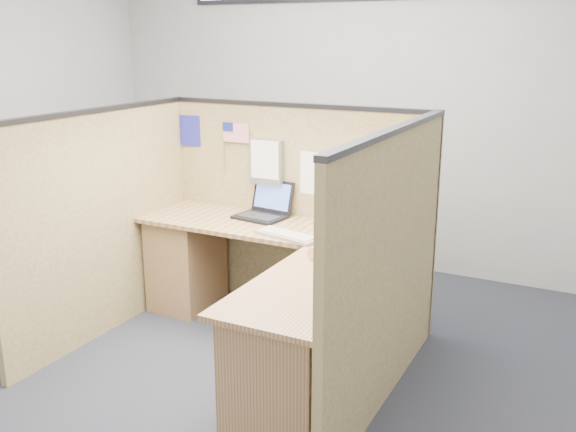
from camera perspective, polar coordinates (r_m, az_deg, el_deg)
The scene contains 13 objects.
floor at distance 4.11m, azimuth -5.75°, elevation -13.08°, with size 5.00×5.00×0.00m, color black.
wall_back at distance 5.65m, azimuth 6.46°, elevation 9.75°, with size 5.00×5.00×0.00m, color #9B9DA0.
cubicle_partitions at distance 4.15m, azimuth -2.85°, elevation -1.21°, with size 2.06×1.83×1.53m.
l_desk at distance 4.07m, azimuth -1.52°, elevation -7.13°, with size 1.95×1.75×0.73m.
laptop at distance 4.58m, azimuth -2.10°, elevation 0.73°, with size 0.37×0.37×0.25m.
keyboard at distance 4.10m, azimuth -0.09°, elevation -1.73°, with size 0.47×0.24×0.03m.
mouse at distance 3.99m, azimuth 4.28°, elevation -2.15°, with size 0.11×0.07×0.05m, color silver.
hand_forearm at distance 3.85m, azimuth 3.59°, elevation -2.54°, with size 0.12×0.41×0.09m.
blue_poster at distance 4.95m, azimuth -8.68°, elevation 7.50°, with size 0.18×0.00×0.23m, color navy.
american_flag at distance 4.73m, azimuth -4.93°, elevation 7.23°, with size 0.22×0.01×0.38m.
file_holder at distance 4.60m, azimuth -1.94°, elevation 4.84°, with size 0.25×0.05×0.32m.
paper_left at distance 4.41m, azimuth 4.22°, elevation 3.59°, with size 0.24×0.00×0.31m, color white.
paper_right at distance 4.47m, azimuth 2.43°, elevation 3.77°, with size 0.23×0.00×0.30m, color white.
Camera 1 is at (1.99, -3.01, 1.97)m, focal length 40.00 mm.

